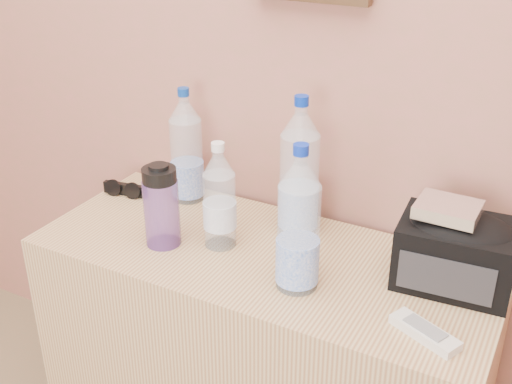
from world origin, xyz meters
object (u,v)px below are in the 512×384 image
(pet_small, at_px, (219,201))
(nalgene_bottle, at_px, (161,206))
(pet_large_c, at_px, (299,174))
(pet_large_d, at_px, (298,227))
(sunglasses, at_px, (125,189))
(ac_remote, at_px, (425,332))
(toiletry_bag, at_px, (456,250))
(foil_packet, at_px, (448,209))
(dresser, at_px, (262,365))
(pet_large_b, at_px, (186,152))

(pet_small, bearing_deg, nalgene_bottle, -154.26)
(pet_large_c, height_order, pet_large_d, pet_large_c)
(sunglasses, bearing_deg, pet_large_d, -25.48)
(pet_large_d, relative_size, sunglasses, 2.57)
(pet_large_c, distance_m, ac_remote, 0.51)
(toiletry_bag, relative_size, foil_packet, 1.90)
(pet_small, bearing_deg, dresser, 6.88)
(pet_large_d, relative_size, pet_small, 1.25)
(pet_large_c, xyz_separation_m, sunglasses, (-0.52, -0.05, -0.14))
(pet_small, bearing_deg, pet_large_c, 48.46)
(ac_remote, bearing_deg, foil_packet, 121.14)
(pet_large_b, distance_m, toiletry_bag, 0.77)
(pet_small, xyz_separation_m, foil_packet, (0.52, 0.09, 0.06))
(dresser, relative_size, toiletry_bag, 4.54)
(pet_large_b, bearing_deg, nalgene_bottle, -70.75)
(pet_large_b, distance_m, pet_large_d, 0.52)
(dresser, height_order, pet_large_b, pet_large_b)
(toiletry_bag, bearing_deg, pet_large_d, -154.24)
(nalgene_bottle, bearing_deg, dresser, 17.47)
(dresser, relative_size, pet_large_c, 3.13)
(pet_large_c, bearing_deg, toiletry_bag, -7.66)
(dresser, height_order, foil_packet, foil_packet)
(nalgene_bottle, xyz_separation_m, sunglasses, (-0.26, 0.17, -0.09))
(pet_large_b, distance_m, foil_packet, 0.74)
(pet_large_b, relative_size, ac_remote, 2.19)
(pet_small, relative_size, nalgene_bottle, 1.27)
(pet_large_b, distance_m, ac_remote, 0.82)
(nalgene_bottle, relative_size, sunglasses, 1.61)
(pet_large_c, bearing_deg, sunglasses, -174.76)
(pet_large_b, relative_size, sunglasses, 2.44)
(pet_large_b, xyz_separation_m, nalgene_bottle, (0.08, -0.24, -0.04))
(dresser, relative_size, pet_large_d, 3.32)
(dresser, distance_m, pet_small, 0.49)
(nalgene_bottle, height_order, sunglasses, nalgene_bottle)
(pet_large_b, xyz_separation_m, pet_large_c, (0.35, -0.02, 0.02))
(pet_small, xyz_separation_m, ac_remote, (0.55, -0.12, -0.11))
(pet_large_d, distance_m, foil_packet, 0.32)
(pet_small, height_order, toiletry_bag, pet_small)
(pet_small, height_order, ac_remote, pet_small)
(pet_large_c, bearing_deg, pet_small, -131.54)
(dresser, relative_size, pet_large_b, 3.49)
(pet_large_b, relative_size, pet_large_c, 0.90)
(pet_large_c, bearing_deg, nalgene_bottle, -140.72)
(pet_large_c, relative_size, foil_packet, 2.75)
(pet_large_d, bearing_deg, sunglasses, 163.78)
(pet_large_c, bearing_deg, pet_large_b, 176.76)
(pet_large_b, bearing_deg, dresser, -26.82)
(sunglasses, distance_m, foil_packet, 0.92)
(pet_large_c, height_order, ac_remote, pet_large_c)
(nalgene_bottle, bearing_deg, pet_small, 25.74)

